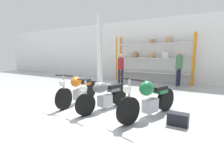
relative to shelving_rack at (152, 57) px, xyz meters
name	(u,v)px	position (x,y,z in m)	size (l,w,h in m)	color
ground_plane	(105,110)	(0.62, -5.82, -1.42)	(30.00, 30.00, 0.00)	#B2B7B7
back_wall	(165,50)	(0.62, 0.35, 0.38)	(30.00, 0.08, 3.60)	white
shelving_rack	(152,57)	(0.00, 0.00, 0.00)	(4.45, 0.63, 2.65)	orange
support_pillar	(100,50)	(-2.19, -2.11, 0.38)	(0.28, 0.28, 3.60)	silver
motorcycle_orange	(78,90)	(-0.55, -5.62, -0.99)	(0.62, 2.12, 0.99)	black
motorcycle_grey	(104,95)	(0.56, -5.78, -1.01)	(0.69, 1.93, 0.93)	black
motorcycle_green	(149,99)	(1.87, -5.68, -0.95)	(0.95, 2.12, 1.06)	black
person_browsing	(179,65)	(1.60, -0.65, -0.37)	(0.40, 0.40, 1.77)	#1E2338
person_near_rack	(121,67)	(-1.16, -1.63, -0.49)	(0.45, 0.45, 1.59)	#1E2338
toolbox	(178,119)	(2.62, -5.85, -1.28)	(0.44, 0.26, 0.28)	black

